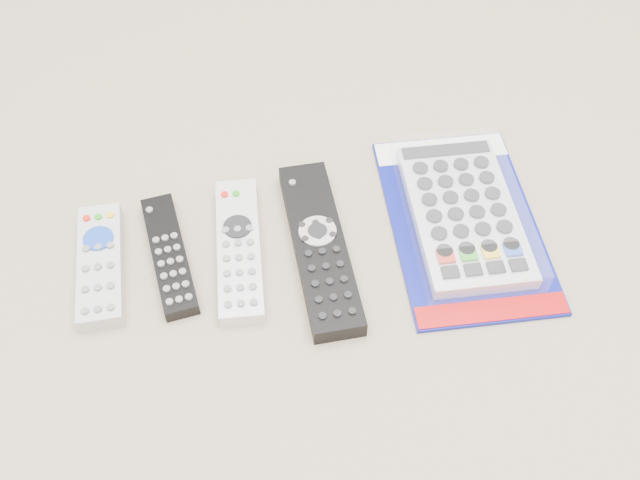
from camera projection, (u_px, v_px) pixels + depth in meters
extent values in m
plane|color=gray|center=(296.00, 235.00, 0.89)|extent=(5.00, 5.00, 0.00)
cube|color=#AEAEB1|center=(101.00, 265.00, 0.85)|extent=(0.06, 0.17, 0.02)
cylinder|color=#173EB3|center=(98.00, 238.00, 0.86)|extent=(0.04, 0.04, 0.00)
cube|color=black|center=(169.00, 254.00, 0.86)|extent=(0.05, 0.18, 0.02)
cube|color=silver|center=(239.00, 248.00, 0.87)|extent=(0.08, 0.21, 0.02)
cylinder|color=black|center=(237.00, 227.00, 0.87)|extent=(0.04, 0.04, 0.00)
cube|color=black|center=(319.00, 246.00, 0.87)|extent=(0.08, 0.26, 0.02)
cylinder|color=silver|center=(318.00, 231.00, 0.86)|extent=(0.05, 0.05, 0.00)
cube|color=navy|center=(463.00, 223.00, 0.90)|extent=(0.22, 0.32, 0.01)
cube|color=white|center=(441.00, 150.00, 0.97)|extent=(0.18, 0.06, 0.00)
cube|color=#AB0C0D|center=(492.00, 310.00, 0.82)|extent=(0.18, 0.05, 0.00)
cube|color=silver|center=(464.00, 214.00, 0.89)|extent=(0.16, 0.25, 0.02)
cube|color=white|center=(465.00, 210.00, 0.89)|extent=(0.17, 0.26, 0.03)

